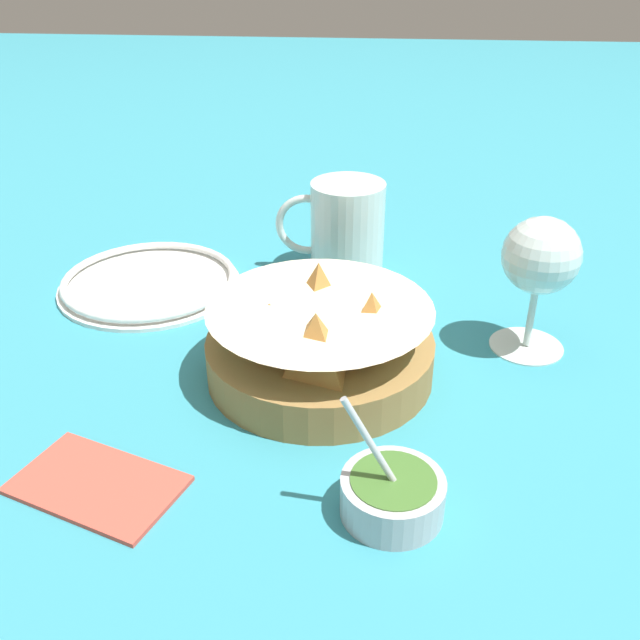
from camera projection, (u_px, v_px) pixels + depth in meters
ground_plane at (344, 357)px, 0.69m from camera, size 4.00×4.00×0.00m
food_basket at (320, 343)px, 0.65m from camera, size 0.21×0.21×0.09m
sauce_cup at (392, 494)px, 0.51m from camera, size 0.08×0.08×0.10m
wine_glass at (540, 261)px, 0.66m from camera, size 0.07×0.07×0.14m
beer_mug at (346, 231)px, 0.84m from camera, size 0.13×0.09×0.11m
side_plate at (150, 282)px, 0.82m from camera, size 0.21×0.21×0.01m
napkin at (97, 483)px, 0.54m from camera, size 0.14×0.11×0.01m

